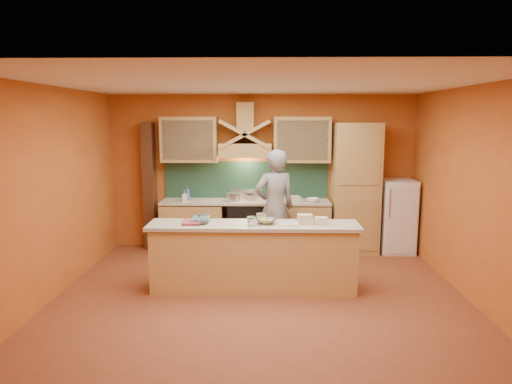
{
  "coord_description": "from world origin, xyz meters",
  "views": [
    {
      "loc": [
        0.07,
        -5.81,
        2.38
      ],
      "look_at": [
        -0.08,
        0.9,
        1.29
      ],
      "focal_mm": 32.0,
      "sensor_mm": 36.0,
      "label": 1
    }
  ],
  "objects_px": {
    "stove": "(245,226)",
    "person": "(275,207)",
    "mixing_bowl": "(266,221)",
    "fridge": "(397,216)",
    "kitchen_scale": "(261,218)"
  },
  "relations": [
    {
      "from": "kitchen_scale",
      "to": "mixing_bowl",
      "type": "bearing_deg",
      "value": -62.1
    },
    {
      "from": "fridge",
      "to": "kitchen_scale",
      "type": "height_order",
      "value": "fridge"
    },
    {
      "from": "stove",
      "to": "fridge",
      "type": "height_order",
      "value": "fridge"
    },
    {
      "from": "stove",
      "to": "fridge",
      "type": "xyz_separation_m",
      "value": [
        2.7,
        0.0,
        0.2
      ]
    },
    {
      "from": "person",
      "to": "mixing_bowl",
      "type": "xyz_separation_m",
      "value": [
        -0.14,
        -1.19,
        0.04
      ]
    },
    {
      "from": "stove",
      "to": "mixing_bowl",
      "type": "xyz_separation_m",
      "value": [
        0.37,
        -1.89,
        0.53
      ]
    },
    {
      "from": "person",
      "to": "mixing_bowl",
      "type": "height_order",
      "value": "person"
    },
    {
      "from": "fridge",
      "to": "kitchen_scale",
      "type": "bearing_deg",
      "value": -143.22
    },
    {
      "from": "stove",
      "to": "person",
      "type": "xyz_separation_m",
      "value": [
        0.51,
        -0.7,
        0.49
      ]
    },
    {
      "from": "mixing_bowl",
      "to": "fridge",
      "type": "bearing_deg",
      "value": 39.07
    },
    {
      "from": "stove",
      "to": "mixing_bowl",
      "type": "distance_m",
      "value": 2.0
    },
    {
      "from": "stove",
      "to": "fridge",
      "type": "relative_size",
      "value": 0.69
    },
    {
      "from": "stove",
      "to": "mixing_bowl",
      "type": "relative_size",
      "value": 3.19
    },
    {
      "from": "stove",
      "to": "person",
      "type": "distance_m",
      "value": 1.0
    },
    {
      "from": "stove",
      "to": "kitchen_scale",
      "type": "bearing_deg",
      "value": -80.36
    }
  ]
}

